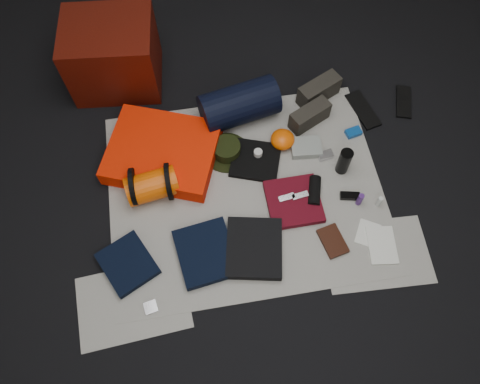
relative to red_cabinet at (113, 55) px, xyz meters
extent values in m
cube|color=black|center=(0.68, -0.97, -0.24)|extent=(4.50, 4.50, 0.02)
cube|color=#B4B2A6|center=(0.68, -0.97, -0.22)|extent=(1.60, 1.30, 0.01)
cube|color=#B4B2A6|center=(-0.02, -1.52, -0.22)|extent=(0.61, 0.44, 0.00)
cube|color=#B4B2A6|center=(1.33, -1.47, -0.22)|extent=(0.60, 0.43, 0.00)
cube|color=#470D05|center=(0.00, 0.00, 0.00)|extent=(0.59, 0.51, 0.45)
cube|color=#F62102|center=(0.23, -0.66, -0.16)|extent=(0.77, 0.71, 0.11)
cylinder|color=#E14E03|center=(0.15, -0.89, -0.14)|extent=(0.31, 0.21, 0.17)
cylinder|color=black|center=(0.05, -0.89, -0.11)|extent=(0.02, 0.22, 0.22)
cylinder|color=black|center=(0.25, -0.89, -0.11)|extent=(0.03, 0.22, 0.22)
cylinder|color=black|center=(0.73, -0.44, -0.10)|extent=(0.52, 0.34, 0.25)
cylinder|color=black|center=(0.61, -0.69, -0.22)|extent=(0.32, 0.32, 0.01)
cylinder|color=black|center=(0.61, -0.69, -0.18)|extent=(0.17, 0.17, 0.07)
cube|color=#2B2822|center=(1.16, -0.55, -0.16)|extent=(0.28, 0.21, 0.13)
cube|color=#2B2822|center=(1.26, -0.37, -0.15)|extent=(0.30, 0.22, 0.14)
cube|color=black|center=(1.53, -0.52, -0.22)|extent=(0.17, 0.31, 0.02)
cube|color=black|center=(1.81, -0.50, -0.22)|extent=(0.17, 0.27, 0.01)
cube|color=black|center=(-0.03, -1.31, -0.20)|extent=(0.35, 0.37, 0.04)
cube|color=black|center=(0.40, -1.32, -0.19)|extent=(0.34, 0.38, 0.05)
cube|color=black|center=(0.67, -1.34, -0.19)|extent=(0.37, 0.40, 0.05)
cube|color=black|center=(0.78, -0.78, -0.21)|extent=(0.36, 0.35, 0.03)
cube|color=#540914|center=(0.94, -1.09, -0.20)|extent=(0.31, 0.31, 0.04)
ellipsoid|color=#E14E03|center=(0.96, -0.68, -0.17)|extent=(0.19, 0.19, 0.10)
cube|color=gray|center=(1.10, -0.75, -0.20)|extent=(0.20, 0.15, 0.05)
cylinder|color=black|center=(1.28, -0.92, -0.13)|extent=(0.09, 0.09, 0.19)
cylinder|color=black|center=(1.07, -1.06, -0.19)|extent=(0.12, 0.19, 0.07)
cube|color=silver|center=(1.20, -0.82, -0.20)|extent=(0.10, 0.07, 0.04)
cube|color=navy|center=(1.42, -0.68, -0.21)|extent=(0.11, 0.08, 0.03)
cylinder|color=#452069|center=(1.32, -1.16, -0.17)|extent=(0.04, 0.04, 0.10)
cylinder|color=silver|center=(1.43, -1.18, -0.18)|extent=(0.03, 0.03, 0.08)
cube|color=black|center=(1.11, -1.36, -0.21)|extent=(0.15, 0.20, 0.03)
cube|color=silver|center=(1.37, -1.43, -0.21)|extent=(0.18, 0.24, 0.01)
cube|color=silver|center=(1.32, -1.35, -0.22)|extent=(0.18, 0.19, 0.01)
cube|color=black|center=(1.28, -1.11, -0.21)|extent=(0.12, 0.07, 0.03)
cube|color=silver|center=(0.07, -1.56, -0.22)|extent=(0.08, 0.08, 0.01)
cylinder|color=beige|center=(0.80, -0.75, -0.17)|extent=(0.05, 0.05, 0.04)
cube|color=silver|center=(0.90, -1.07, -0.17)|extent=(0.10, 0.05, 0.01)
cube|color=silver|center=(0.98, -1.07, -0.17)|extent=(0.10, 0.05, 0.01)
camera|label=1|loc=(0.45, -2.18, 2.25)|focal=35.00mm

